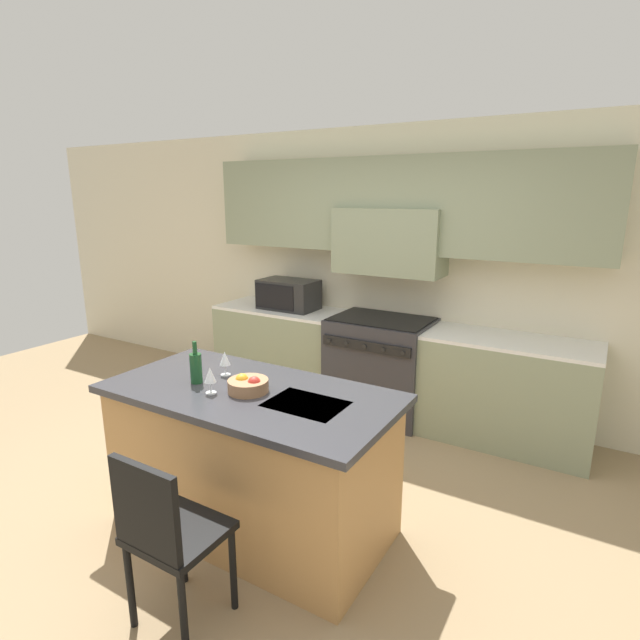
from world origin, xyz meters
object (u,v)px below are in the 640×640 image
range_stove (380,366)px  island_chair (167,531)px  wine_glass_far (225,359)px  wine_bottle (196,367)px  wine_glass_near (210,376)px  fruit_bowl (248,385)px  microwave (288,294)px

range_stove → island_chair: 2.81m
range_stove → wine_glass_far: wine_glass_far is taller
range_stove → wine_bottle: 2.15m
wine_glass_near → wine_bottle: bearing=156.6°
island_chair → wine_bottle: (-0.51, 0.76, 0.49)m
island_chair → fruit_bowl: fruit_bowl is taller
wine_bottle → wine_glass_near: (0.20, -0.09, 0.01)m
range_stove → microwave: 1.21m
island_chair → wine_glass_near: bearing=115.1°
island_chair → wine_bottle: bearing=124.1°
microwave → fruit_bowl: size_ratio=2.45×
range_stove → wine_glass_far: 1.96m
wine_glass_far → fruit_bowl: bearing=-25.2°
fruit_bowl → wine_bottle: bearing=-172.4°
island_chair → fruit_bowl: size_ratio=3.87×
island_chair → wine_glass_far: 1.16m
island_chair → wine_glass_far: bearing=115.1°
island_chair → wine_glass_far: (-0.44, 0.95, 0.50)m
microwave → wine_glass_near: (0.91, -2.15, -0.03)m
wine_bottle → fruit_bowl: (0.37, 0.05, -0.06)m
microwave → fruit_bowl: bearing=-61.8°
range_stove → island_chair: range_stove is taller
microwave → island_chair: microwave is taller
wine_glass_near → range_stove: bearing=85.9°
microwave → wine_bottle: microwave is taller
fruit_bowl → wine_glass_near: bearing=-141.9°
range_stove → microwave: size_ratio=1.59×
wine_glass_near → fruit_bowl: size_ratio=0.66×
range_stove → microwave: (-1.06, 0.02, 0.59)m
range_stove → wine_glass_far: size_ratio=5.88×
range_stove → wine_glass_near: 2.21m
microwave → island_chair: size_ratio=0.63×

